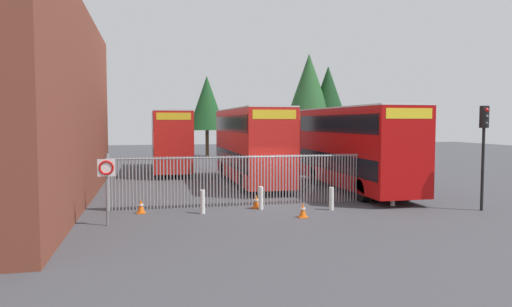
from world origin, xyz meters
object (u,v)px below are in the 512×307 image
Objects in this scene: double_decker_bus_near_gate at (354,145)px; bollard_far_right at (393,195)px; traffic_light_kerbside at (484,138)px; bollard_near_right at (331,199)px; bollard_near_left at (203,202)px; double_decker_bus_behind_fence_left at (251,143)px; traffic_cone_near_kerb at (141,206)px; double_decker_bus_far_back at (280,138)px; bollard_center_front at (261,198)px; traffic_cone_mid_forecourt at (256,201)px; double_decker_bus_behind_fence_right at (170,139)px; speed_limit_sign_post at (106,175)px; traffic_cone_by_gate at (303,210)px.

double_decker_bus_near_gate is 11.38× the size of bollard_far_right.
double_decker_bus_near_gate reaches higher than traffic_light_kerbside.
bollard_near_right is 2.99m from bollard_far_right.
bollard_near_left is 11.72m from traffic_light_kerbside.
double_decker_bus_near_gate is at bearing 28.31° from bollard_near_left.
traffic_cone_near_kerb is (-6.16, -7.85, -2.13)m from double_decker_bus_behind_fence_left.
traffic_cone_near_kerb is (-10.49, -16.82, -2.13)m from double_decker_bus_far_back.
double_decker_bus_far_back is (-0.44, 12.81, 0.00)m from double_decker_bus_near_gate.
traffic_cone_near_kerb is at bearing 172.73° from bollard_near_right.
double_decker_bus_behind_fence_left is 11.38× the size of bollard_near_left.
traffic_cone_mid_forecourt is at bearing 113.99° from bollard_center_front.
bollard_near_left is (-8.54, -4.60, -1.95)m from double_decker_bus_near_gate.
bollard_far_right is (8.77, -16.76, -1.95)m from double_decker_bus_behind_fence_right.
bollard_far_right is at bearing -0.26° from bollard_near_left.
bollard_near_left reaches higher than traffic_cone_mid_forecourt.
traffic_cone_mid_forecourt is (-5.74, -16.72, -2.13)m from double_decker_bus_far_back.
traffic_light_kerbside reaches higher than bollard_center_front.
double_decker_bus_behind_fence_left is 2.51× the size of traffic_light_kerbside.
traffic_cone_mid_forecourt is (-5.92, 0.73, -0.19)m from bollard_far_right.
speed_limit_sign_post is at bearing -156.97° from bollard_near_left.
double_decker_bus_near_gate is 1.00× the size of double_decker_bus_behind_fence_left.
double_decker_bus_far_back is at bearing 91.98° from double_decker_bus_near_gate.
bollard_far_right is at bearing -62.37° from double_decker_bus_behind_fence_right.
double_decker_bus_near_gate and double_decker_bus_behind_fence_left have the same top height.
double_decker_bus_far_back reaches higher than bollard_center_front.
bollard_near_left is 1.00× the size of bollard_near_right.
double_decker_bus_behind_fence_left is 1.00× the size of double_decker_bus_far_back.
bollard_near_right is 1.61× the size of traffic_cone_mid_forecourt.
bollard_near_left is (-3.77, -8.45, -1.95)m from double_decker_bus_behind_fence_left.
double_decker_bus_near_gate is 11.84m from traffic_cone_near_kerb.
bollard_far_right is 0.22× the size of traffic_light_kerbside.
double_decker_bus_near_gate is 7.62m from traffic_cone_mid_forecourt.
bollard_near_right is (2.82, -0.79, 0.00)m from bollard_center_front.
bollard_near_right is 8.97m from speed_limit_sign_post.
double_decker_bus_near_gate is 12.82m from double_decker_bus_far_back.
double_decker_bus_far_back is 2.51× the size of traffic_light_kerbside.
bollard_near_right is 7.76m from traffic_cone_near_kerb.
double_decker_bus_behind_fence_right and double_decker_bus_far_back have the same top height.
double_decker_bus_near_gate reaches higher than bollard_far_right.
speed_limit_sign_post reaches higher than bollard_center_front.
traffic_light_kerbside is (7.65, -0.24, 2.70)m from traffic_cone_by_gate.
traffic_cone_near_kerb is (-7.69, 0.98, -0.19)m from bollard_near_right.
traffic_light_kerbside is at bearing -13.88° from bollard_near_right.
traffic_light_kerbside is at bearing -9.41° from bollard_near_left.
bollard_near_left is at bearing -13.89° from traffic_cone_near_kerb.
double_decker_bus_near_gate reaches higher than traffic_cone_by_gate.
double_decker_bus_behind_fence_right reaches higher than traffic_light_kerbside.
double_decker_bus_behind_fence_left is 9.31m from double_decker_bus_behind_fence_right.
double_decker_bus_far_back is at bearing 90.58° from bollard_far_right.
double_decker_bus_near_gate reaches higher than speed_limit_sign_post.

